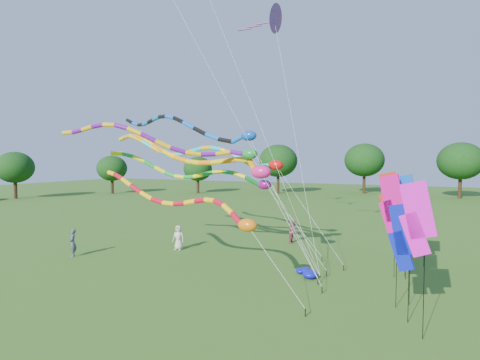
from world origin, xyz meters
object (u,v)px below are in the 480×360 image
at_px(person_c, 293,232).
at_px(person_b, 73,243).
at_px(tube_kite_red, 189,204).
at_px(tube_kite_orange, 196,156).
at_px(blue_nylon_heap, 306,273).
at_px(person_a, 178,238).

bearing_deg(person_c, person_b, 127.89).
distance_m(tube_kite_red, person_c, 10.93).
distance_m(tube_kite_orange, person_b, 9.06).
bearing_deg(person_b, blue_nylon_heap, 56.48).
bearing_deg(blue_nylon_heap, tube_kite_orange, 172.54).
bearing_deg(tube_kite_orange, person_a, 168.11).
distance_m(tube_kite_orange, person_c, 9.27).
height_order(blue_nylon_heap, person_b, person_b).
distance_m(tube_kite_red, person_b, 9.28).
distance_m(tube_kite_red, blue_nylon_heap, 6.72).
relative_size(person_b, person_c, 1.06).
relative_size(tube_kite_red, tube_kite_orange, 0.78).
xyz_separation_m(tube_kite_orange, person_a, (-2.19, 1.38, -5.23)).
xyz_separation_m(person_a, person_b, (-4.67, -4.24, 0.04)).
bearing_deg(tube_kite_red, blue_nylon_heap, 47.47).
xyz_separation_m(tube_kite_red, tube_kite_orange, (-1.92, 3.75, 2.32)).
bearing_deg(person_b, person_a, 90.60).
relative_size(tube_kite_orange, person_a, 10.22).
bearing_deg(tube_kite_red, tube_kite_orange, 134.76).
bearing_deg(person_a, person_b, -145.43).
bearing_deg(person_b, person_c, 89.86).
distance_m(person_b, person_c, 14.29).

